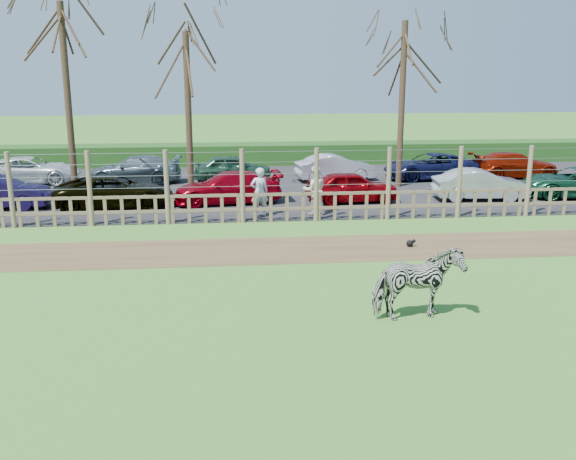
{
  "coord_description": "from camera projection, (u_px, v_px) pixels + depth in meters",
  "views": [
    {
      "loc": [
        -0.53,
        -13.2,
        5.11
      ],
      "look_at": [
        1.0,
        2.5,
        1.1
      ],
      "focal_mm": 40.0,
      "sensor_mm": 36.0,
      "label": 1
    }
  ],
  "objects": [
    {
      "name": "ground",
      "position": [
        254.0,
        308.0,
        14.04
      ],
      "size": [
        120.0,
        120.0,
        0.0
      ],
      "primitive_type": "plane",
      "color": "#66A344",
      "rests_on": "ground"
    },
    {
      "name": "dirt_strip",
      "position": [
        247.0,
        251.0,
        18.38
      ],
      "size": [
        34.0,
        2.8,
        0.01
      ],
      "primitive_type": "cube",
      "color": "brown",
      "rests_on": "ground"
    },
    {
      "name": "asphalt",
      "position": [
        239.0,
        187.0,
        28.03
      ],
      "size": [
        44.0,
        13.0,
        0.04
      ],
      "primitive_type": "cube",
      "color": "#232326",
      "rests_on": "ground"
    },
    {
      "name": "hedge",
      "position": [
        236.0,
        154.0,
        34.65
      ],
      "size": [
        46.0,
        2.0,
        1.1
      ],
      "primitive_type": "cube",
      "color": "#1E4716",
      "rests_on": "ground"
    },
    {
      "name": "fence",
      "position": [
        243.0,
        199.0,
        21.56
      ],
      "size": [
        30.16,
        0.16,
        2.5
      ],
      "color": "brown",
      "rests_on": "ground"
    },
    {
      "name": "tree_left",
      "position": [
        64.0,
        54.0,
        24.11
      ],
      "size": [
        4.8,
        4.8,
        7.88
      ],
      "color": "#3D2B1E",
      "rests_on": "ground"
    },
    {
      "name": "tree_mid",
      "position": [
        187.0,
        74.0,
        25.68
      ],
      "size": [
        4.8,
        4.8,
        6.83
      ],
      "color": "#3D2B1E",
      "rests_on": "ground"
    },
    {
      "name": "tree_right",
      "position": [
        403.0,
        64.0,
        26.92
      ],
      "size": [
        4.8,
        4.8,
        7.35
      ],
      "color": "#3D2B1E",
      "rests_on": "ground"
    },
    {
      "name": "zebra",
      "position": [
        417.0,
        284.0,
        13.21
      ],
      "size": [
        1.96,
        1.15,
        1.55
      ],
      "primitive_type": "imported",
      "rotation": [
        0.0,
        0.0,
        1.75
      ],
      "color": "gray",
      "rests_on": "ground"
    },
    {
      "name": "visitor_a",
      "position": [
        260.0,
        192.0,
        22.27
      ],
      "size": [
        0.69,
        0.52,
        1.72
      ],
      "primitive_type": "imported",
      "rotation": [
        0.0,
        0.0,
        3.32
      ],
      "color": "silver",
      "rests_on": "asphalt"
    },
    {
      "name": "visitor_b",
      "position": [
        314.0,
        190.0,
        22.59
      ],
      "size": [
        0.87,
        0.7,
        1.72
      ],
      "primitive_type": "imported",
      "rotation": [
        0.0,
        0.0,
        3.2
      ],
      "color": "beige",
      "rests_on": "asphalt"
    },
    {
      "name": "crow",
      "position": [
        410.0,
        243.0,
        18.77
      ],
      "size": [
        0.28,
        0.21,
        0.23
      ],
      "color": "black",
      "rests_on": "ground"
    },
    {
      "name": "car_2",
      "position": [
        114.0,
        192.0,
        23.78
      ],
      "size": [
        4.51,
        2.46,
        1.2
      ],
      "primitive_type": "imported",
      "rotation": [
        0.0,
        0.0,
        1.68
      ],
      "color": "black",
      "rests_on": "asphalt"
    },
    {
      "name": "car_3",
      "position": [
        228.0,
        188.0,
        24.56
      ],
      "size": [
        4.27,
        2.06,
        1.2
      ],
      "primitive_type": "imported",
      "rotation": [
        0.0,
        0.0,
        4.81
      ],
      "color": "maroon",
      "rests_on": "asphalt"
    },
    {
      "name": "car_4",
      "position": [
        352.0,
        187.0,
        24.74
      ],
      "size": [
        3.6,
        1.64,
        1.2
      ],
      "primitive_type": "imported",
      "rotation": [
        0.0,
        0.0,
        1.63
      ],
      "color": "#89040A",
      "rests_on": "asphalt"
    },
    {
      "name": "car_5",
      "position": [
        480.0,
        185.0,
        25.18
      ],
      "size": [
        3.71,
        1.49,
        1.2
      ],
      "primitive_type": "imported",
      "rotation": [
        0.0,
        0.0,
        1.51
      ],
      "color": "#AFBABD",
      "rests_on": "asphalt"
    },
    {
      "name": "car_6",
      "position": [
        575.0,
        182.0,
        25.69
      ],
      "size": [
        4.54,
        2.54,
        1.2
      ],
      "primitive_type": "imported",
      "rotation": [
        0.0,
        0.0,
        4.58
      ],
      "color": "#11462A",
      "rests_on": "asphalt"
    },
    {
      "name": "car_8",
      "position": [
        30.0,
        170.0,
        28.68
      ],
      "size": [
        4.45,
        2.3,
        1.2
      ],
      "primitive_type": "imported",
      "rotation": [
        0.0,
        0.0,
        1.64
      ],
      "color": "silver",
      "rests_on": "asphalt"
    },
    {
      "name": "car_9",
      "position": [
        135.0,
        169.0,
        28.94
      ],
      "size": [
        4.19,
        1.82,
        1.2
      ],
      "primitive_type": "imported",
      "rotation": [
        0.0,
        0.0,
        4.68
      ],
      "color": "slate",
      "rests_on": "asphalt"
    },
    {
      "name": "car_10",
      "position": [
        233.0,
        168.0,
        29.32
      ],
      "size": [
        3.54,
        1.47,
        1.2
      ],
      "primitive_type": "imported",
      "rotation": [
        0.0,
        0.0,
        1.59
      ],
      "color": "#254E35",
      "rests_on": "asphalt"
    },
    {
      "name": "car_11",
      "position": [
        335.0,
        168.0,
        29.47
      ],
      "size": [
        3.78,
        1.75,
        1.2
      ],
      "primitive_type": "imported",
      "rotation": [
        0.0,
        0.0,
        1.7
      ],
      "color": "silver",
      "rests_on": "asphalt"
    },
    {
      "name": "car_12",
      "position": [
        430.0,
        166.0,
        29.86
      ],
      "size": [
        4.49,
        2.4,
        1.2
      ],
      "primitive_type": "imported",
      "rotation": [
        0.0,
        0.0,
        4.81
      ],
      "color": "#14163E",
      "rests_on": "asphalt"
    },
    {
      "name": "car_13",
      "position": [
        514.0,
        165.0,
        30.28
      ],
      "size": [
        4.17,
        1.76,
        1.2
      ],
      "primitive_type": "imported",
      "rotation": [
        0.0,
        0.0,
        1.59
      ],
      "color": "maroon",
      "rests_on": "asphalt"
    }
  ]
}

